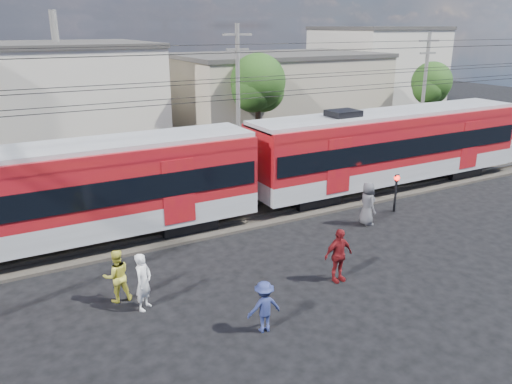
# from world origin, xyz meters

# --- Properties ---
(ground) EXTENTS (120.00, 120.00, 0.00)m
(ground) POSITION_xyz_m (0.00, 0.00, 0.00)
(ground) COLOR black
(ground) RESTS_ON ground
(track_bed) EXTENTS (70.00, 3.40, 0.12)m
(track_bed) POSITION_xyz_m (0.00, 8.00, 0.06)
(track_bed) COLOR #2D2823
(track_bed) RESTS_ON ground
(rail_near) EXTENTS (70.00, 0.12, 0.12)m
(rail_near) POSITION_xyz_m (0.00, 7.25, 0.18)
(rail_near) COLOR #59544C
(rail_near) RESTS_ON track_bed
(rail_far) EXTENTS (70.00, 0.12, 0.12)m
(rail_far) POSITION_xyz_m (0.00, 8.75, 0.18)
(rail_far) COLOR #59544C
(rail_far) RESTS_ON track_bed
(commuter_train) EXTENTS (50.30, 3.08, 4.17)m
(commuter_train) POSITION_xyz_m (-5.19, 8.00, 2.40)
(commuter_train) COLOR black
(commuter_train) RESTS_ON ground
(building_midwest) EXTENTS (12.24, 12.24, 7.30)m
(building_midwest) POSITION_xyz_m (-2.00, 27.00, 3.66)
(building_midwest) COLOR beige
(building_midwest) RESTS_ON ground
(building_mideast) EXTENTS (16.32, 10.20, 6.30)m
(building_mideast) POSITION_xyz_m (14.00, 24.00, 3.16)
(building_mideast) COLOR tan
(building_mideast) RESTS_ON ground
(building_east) EXTENTS (10.20, 10.20, 8.30)m
(building_east) POSITION_xyz_m (28.00, 28.00, 4.16)
(building_east) COLOR beige
(building_east) RESTS_ON ground
(utility_pole_mid) EXTENTS (1.80, 0.24, 8.50)m
(utility_pole_mid) POSITION_xyz_m (6.00, 15.00, 4.53)
(utility_pole_mid) COLOR slate
(utility_pole_mid) RESTS_ON ground
(utility_pole_east) EXTENTS (1.80, 0.24, 8.00)m
(utility_pole_east) POSITION_xyz_m (20.00, 14.00, 4.28)
(utility_pole_east) COLOR slate
(utility_pole_east) RESTS_ON ground
(tree_near) EXTENTS (3.82, 3.64, 6.72)m
(tree_near) POSITION_xyz_m (9.19, 18.09, 4.66)
(tree_near) COLOR #382619
(tree_near) RESTS_ON ground
(tree_far) EXTENTS (3.36, 3.12, 5.76)m
(tree_far) POSITION_xyz_m (24.19, 17.09, 3.99)
(tree_far) COLOR #382619
(tree_far) RESTS_ON ground
(pedestrian_a) EXTENTS (0.80, 0.78, 1.85)m
(pedestrian_a) POSITION_xyz_m (-3.66, 2.42, 0.93)
(pedestrian_a) COLOR white
(pedestrian_a) RESTS_ON ground
(pedestrian_b) EXTENTS (0.86, 0.67, 1.75)m
(pedestrian_b) POSITION_xyz_m (-4.26, 3.29, 0.87)
(pedestrian_b) COLOR #D1CD41
(pedestrian_b) RESTS_ON ground
(pedestrian_c) EXTENTS (1.05, 0.65, 1.56)m
(pedestrian_c) POSITION_xyz_m (-1.00, -0.40, 0.78)
(pedestrian_c) COLOR navy
(pedestrian_c) RESTS_ON ground
(pedestrian_d) EXTENTS (1.13, 0.48, 1.91)m
(pedestrian_d) POSITION_xyz_m (2.69, 0.97, 0.96)
(pedestrian_d) COLOR maroon
(pedestrian_d) RESTS_ON ground
(pedestrian_e) EXTENTS (0.75, 1.03, 1.94)m
(pedestrian_e) POSITION_xyz_m (6.99, 4.47, 0.97)
(pedestrian_e) COLOR #4B4A4F
(pedestrian_e) RESTS_ON ground
(car_silver) EXTENTS (3.90, 2.28, 1.25)m
(car_silver) POSITION_xyz_m (19.87, 12.17, 0.62)
(car_silver) COLOR #AEB1B5
(car_silver) RESTS_ON ground
(car_white) EXTENTS (4.67, 2.49, 1.46)m
(car_white) POSITION_xyz_m (24.59, 12.04, 0.73)
(car_white) COLOR white
(car_white) RESTS_ON ground
(crossing_signal) EXTENTS (0.26, 0.26, 1.82)m
(crossing_signal) POSITION_xyz_m (9.24, 5.10, 1.26)
(crossing_signal) COLOR black
(crossing_signal) RESTS_ON ground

